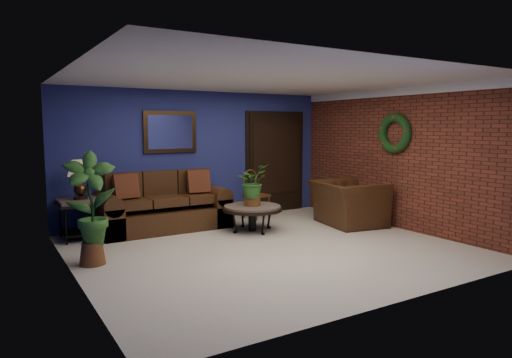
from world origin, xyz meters
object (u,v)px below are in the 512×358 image
sofa (162,210)px  armchair (348,203)px  coffee_table (252,209)px  side_chair (254,190)px  end_table (81,208)px  table_lamp (80,175)px

sofa → armchair: bearing=-25.4°
coffee_table → side_chair: (0.64, 1.01, 0.16)m
sofa → end_table: 1.39m
sofa → armchair: sofa is taller
sofa → end_table: (-1.38, -0.04, 0.17)m
end_table → armchair: 4.67m
sofa → armchair: size_ratio=1.82×
table_lamp → armchair: bearing=-17.8°
end_table → side_chair: bearing=1.2°
coffee_table → table_lamp: table_lamp is taller
coffee_table → end_table: bearing=160.5°
coffee_table → armchair: 1.85m
armchair → sofa: bearing=74.7°
coffee_table → side_chair: 1.21m
armchair → side_chair: bearing=47.5°
coffee_table → armchair: (1.78, -0.48, 0.01)m
end_table → side_chair: (3.31, 0.07, 0.04)m
end_table → armchair: size_ratio=0.57×
table_lamp → side_chair: size_ratio=0.63×
table_lamp → side_chair: (3.31, 0.07, -0.50)m
end_table → armchair: bearing=-17.8°
coffee_table → end_table: size_ratio=1.46×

